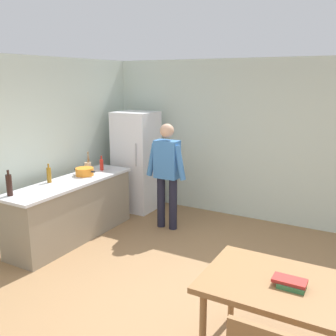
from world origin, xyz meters
The scene contains 13 objects.
ground_plane centered at (0.00, 0.00, 0.00)m, with size 14.00×14.00×0.00m, color #936D47.
wall_back centered at (0.00, 3.00, 1.35)m, with size 6.40×0.12×2.70m, color silver.
wall_left centered at (-2.60, 0.20, 1.35)m, with size 0.12×5.60×2.70m, color silver.
kitchen_counter centered at (-2.00, 0.80, 0.45)m, with size 0.64×2.20×0.90m.
refrigerator centered at (-1.90, 2.40, 0.90)m, with size 0.70×0.67×1.80m.
person centered at (-0.95, 1.85, 0.98)m, with size 0.70×0.22×1.70m.
dining_table centered at (1.40, -0.30, 0.67)m, with size 1.40×0.90×0.75m.
cooking_pot centered at (-2.03, 1.15, 0.96)m, with size 0.40×0.28×0.12m.
utensil_jar centered at (-2.19, 1.41, 0.98)m, with size 0.11×0.11×0.32m.
bottle_oil_amber centered at (-2.21, 0.59, 1.02)m, with size 0.06×0.06×0.28m.
bottle_sauce_red centered at (-2.02, 1.55, 1.00)m, with size 0.06×0.06×0.24m.
bottle_wine_dark centered at (-2.17, -0.12, 1.05)m, with size 0.08×0.08×0.34m.
book_stack centered at (1.42, -0.34, 0.78)m, with size 0.27×0.16×0.06m.
Camera 1 is at (1.89, -3.19, 2.38)m, focal length 40.39 mm.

